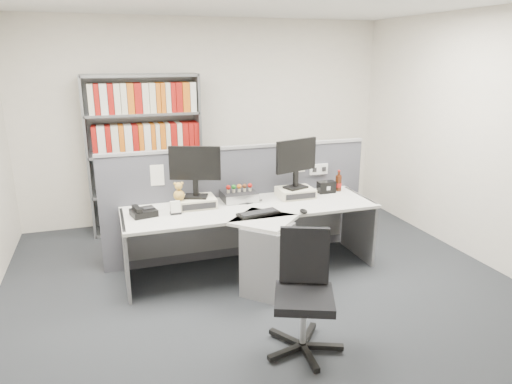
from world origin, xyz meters
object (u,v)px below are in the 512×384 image
object	(u,v)px
desk_phone	(143,212)
desk_calendar	(175,209)
desk	(258,238)
office_chair	(304,289)
cola_bottle	(338,183)
monitor_left	(195,167)
filing_cabinet	(309,198)
speaker	(326,187)
monitor_right	(296,159)
desktop_pc	(239,196)
mouse	(304,211)
shelving_unit	(145,156)
desk_fan	(310,151)
keyboard	(258,213)

from	to	relation	value
desk_phone	desk_calendar	size ratio (longest dim) A/B	2.07
desk	office_chair	xyz separation A→B (m)	(-0.02, -1.19, 0.04)
cola_bottle	office_chair	xyz separation A→B (m)	(-1.14, -1.64, -0.31)
monitor_left	filing_cabinet	bearing A→B (deg)	30.33
desk	cola_bottle	xyz separation A→B (m)	(1.12, 0.45, 0.36)
desk	office_chair	world-z (taller)	office_chair
cola_bottle	speaker	bearing A→B (deg)	-172.20
desk	speaker	world-z (taller)	speaker
monitor_right	desktop_pc	world-z (taller)	monitor_right
monitor_right	desk_calendar	xyz separation A→B (m)	(-1.34, -0.16, -0.37)
monitor_right	cola_bottle	world-z (taller)	monitor_right
desktop_pc	desk_phone	xyz separation A→B (m)	(-1.02, -0.20, -0.01)
monitor_left	cola_bottle	xyz separation A→B (m)	(1.66, 0.07, -0.32)
desk	filing_cabinet	size ratio (longest dim) A/B	3.71
cola_bottle	mouse	bearing A→B (deg)	-139.16
cola_bottle	filing_cabinet	distance (m)	1.06
shelving_unit	monitor_left	bearing A→B (deg)	-76.06
cola_bottle	shelving_unit	xyz separation A→B (m)	(-2.02, 1.40, 0.16)
mouse	shelving_unit	world-z (taller)	shelving_unit
monitor_left	desk_fan	xyz separation A→B (m)	(1.74, 1.02, -0.14)
cola_bottle	office_chair	world-z (taller)	cola_bottle
monitor_left	keyboard	world-z (taller)	monitor_left
desk_fan	keyboard	bearing A→B (deg)	-129.86
monitor_left	desk_phone	xyz separation A→B (m)	(-0.55, -0.12, -0.38)
desk_phone	filing_cabinet	xyz separation A→B (m)	(2.28, 1.13, -0.41)
desk_phone	cola_bottle	bearing A→B (deg)	4.78
desk	desktop_pc	bearing A→B (deg)	96.92
desktop_pc	desk_calendar	bearing A→B (deg)	-160.97
monitor_left	filing_cabinet	distance (m)	2.16
shelving_unit	office_chair	bearing A→B (deg)	-73.85
mouse	desk_phone	world-z (taller)	desk_phone
monitor_left	shelving_unit	size ratio (longest dim) A/B	0.26
monitor_left	office_chair	bearing A→B (deg)	-71.83
monitor_left	desktop_pc	size ratio (longest dim) A/B	1.47
monitor_left	keyboard	bearing A→B (deg)	-39.58
filing_cabinet	monitor_left	bearing A→B (deg)	-149.67
monitor_left	desktop_pc	xyz separation A→B (m)	(0.48, 0.09, -0.37)
filing_cabinet	desk	bearing A→B (deg)	-130.61
monitor_right	filing_cabinet	bearing A→B (deg)	57.91
monitor_right	office_chair	distance (m)	1.79
speaker	cola_bottle	world-z (taller)	cola_bottle
desk	desk_phone	world-z (taller)	desk_phone
desk_phone	desk_fan	size ratio (longest dim) A/B	0.57
keyboard	cola_bottle	bearing A→B (deg)	23.91
keyboard	cola_bottle	distance (m)	1.24
speaker	shelving_unit	xyz separation A→B (m)	(-1.86, 1.42, 0.19)
desk_calendar	filing_cabinet	xyz separation A→B (m)	(1.98, 1.18, -0.42)
desk	shelving_unit	size ratio (longest dim) A/B	1.30
monitor_right	desk_phone	distance (m)	1.69
monitor_left	speaker	xyz separation A→B (m)	(1.50, 0.05, -0.35)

